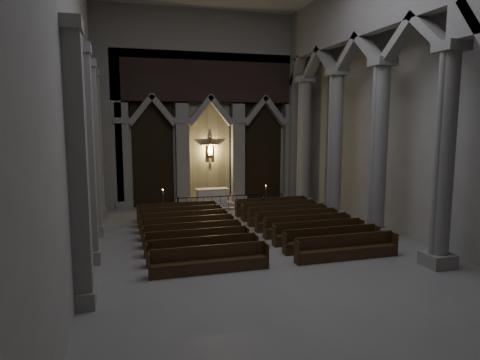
{
  "coord_description": "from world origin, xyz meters",
  "views": [
    {
      "loc": [
        -5.67,
        -15.08,
        5.3
      ],
      "look_at": [
        -0.5,
        3.0,
        2.71
      ],
      "focal_mm": 32.0,
      "sensor_mm": 36.0,
      "label": 1
    }
  ],
  "objects_px": {
    "pews": "(248,230)",
    "altar_rail": "(220,201)",
    "candle_stand_left": "(163,208)",
    "candle_stand_right": "(266,201)",
    "worshipper": "(264,206)",
    "altar": "(212,196)"
  },
  "relations": [
    {
      "from": "altar",
      "to": "candle_stand_left",
      "type": "bearing_deg",
      "value": -153.7
    },
    {
      "from": "candle_stand_right",
      "to": "worshipper",
      "type": "distance_m",
      "value": 2.49
    },
    {
      "from": "altar",
      "to": "altar_rail",
      "type": "xyz_separation_m",
      "value": [
        0.14,
        -1.68,
        0.0
      ]
    },
    {
      "from": "candle_stand_left",
      "to": "candle_stand_right",
      "type": "height_order",
      "value": "candle_stand_left"
    },
    {
      "from": "altar_rail",
      "to": "pews",
      "type": "xyz_separation_m",
      "value": [
        0.0,
        -5.55,
        -0.35
      ]
    },
    {
      "from": "altar",
      "to": "pews",
      "type": "distance_m",
      "value": 7.24
    },
    {
      "from": "altar_rail",
      "to": "worshipper",
      "type": "height_order",
      "value": "worshipper"
    },
    {
      "from": "candle_stand_right",
      "to": "pews",
      "type": "relative_size",
      "value": 0.15
    },
    {
      "from": "pews",
      "to": "altar_rail",
      "type": "bearing_deg",
      "value": 90.0
    },
    {
      "from": "altar_rail",
      "to": "pews",
      "type": "height_order",
      "value": "altar_rail"
    },
    {
      "from": "candle_stand_left",
      "to": "candle_stand_right",
      "type": "distance_m",
      "value": 6.36
    },
    {
      "from": "candle_stand_right",
      "to": "pews",
      "type": "xyz_separation_m",
      "value": [
        -3.05,
        -6.17,
        -0.07
      ]
    },
    {
      "from": "pews",
      "to": "altar",
      "type": "bearing_deg",
      "value": 91.12
    },
    {
      "from": "candle_stand_right",
      "to": "worshipper",
      "type": "xyz_separation_m",
      "value": [
        -0.94,
        -2.3,
        0.17
      ]
    },
    {
      "from": "candle_stand_right",
      "to": "worshipper",
      "type": "relative_size",
      "value": 1.28
    },
    {
      "from": "altar_rail",
      "to": "candle_stand_left",
      "type": "bearing_deg",
      "value": 177.85
    },
    {
      "from": "candle_stand_right",
      "to": "pews",
      "type": "distance_m",
      "value": 6.88
    },
    {
      "from": "candle_stand_left",
      "to": "worshipper",
      "type": "xyz_separation_m",
      "value": [
        5.41,
        -1.81,
        0.14
      ]
    },
    {
      "from": "altar",
      "to": "pews",
      "type": "bearing_deg",
      "value": -88.88
    },
    {
      "from": "pews",
      "to": "worshipper",
      "type": "distance_m",
      "value": 4.41
    },
    {
      "from": "altar",
      "to": "candle_stand_left",
      "type": "relative_size",
      "value": 1.34
    },
    {
      "from": "altar_rail",
      "to": "altar",
      "type": "bearing_deg",
      "value": 94.8
    }
  ]
}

